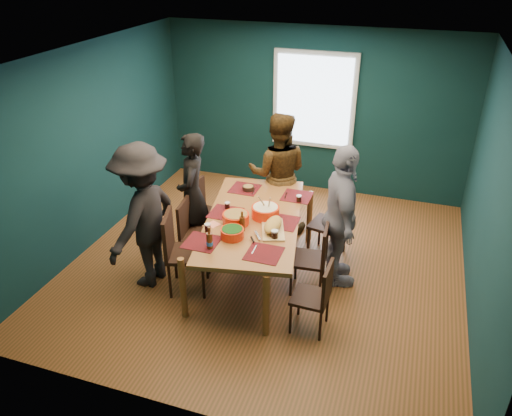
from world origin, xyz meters
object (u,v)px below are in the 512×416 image
Objects in this scene: person_right at (341,217)px; cutting_board at (273,226)px; bowl_herbs at (232,233)px; chair_right_far at (335,220)px; person_far_left at (192,194)px; chair_left_far at (203,208)px; bowl_salad at (236,218)px; chair_right_near at (318,293)px; chair_right_mid at (316,254)px; person_near_left at (143,216)px; chair_left_mid at (192,229)px; chair_left_near at (179,247)px; dining_table at (253,223)px; bowl_dumpling at (265,211)px; person_back at (278,174)px.

person_right is 0.84m from cutting_board.
person_right is at bearing 33.48° from bowl_herbs.
person_far_left reaches higher than chair_right_far.
chair_left_far is at bearing 128.72° from bowl_herbs.
person_far_left is 0.99m from bowl_salad.
chair_right_near is (1.92, -1.31, -0.04)m from chair_left_far.
bowl_salad is (-1.18, -0.42, 0.00)m from person_right.
bowl_herbs is 0.49m from cutting_board.
chair_right_near is at bearing 43.48° from person_far_left.
person_near_left is at bearing -172.47° from chair_right_mid.
chair_left_mid is 1.65m from chair_right_mid.
chair_left_mid is 1.43× the size of cutting_board.
person_far_left is (-1.86, -0.39, 0.28)m from chair_right_far.
chair_left_near reaches higher than chair_right_far.
dining_table is 2.46× the size of chair_right_far.
person_far_left is (-0.04, -0.21, 0.30)m from chair_left_far.
chair_right_far is 0.53× the size of person_near_left.
chair_right_far reaches higher than dining_table.
person_far_left is at bearing 86.88° from chair_left_near.
person_right reaches higher than chair_left_far.
chair_left_mid is 1.96m from chair_right_near.
chair_left_far is 1.44× the size of cutting_board.
person_far_left is at bearing -156.09° from chair_right_far.
person_near_left reaches higher than cutting_board.
chair_left_mid is at bearing 81.62° from chair_left_near.
bowl_salad is (-0.15, -0.20, 0.15)m from dining_table.
chair_left_far is 1.17m from person_near_left.
dining_table is at bearing 81.44° from bowl_herbs.
cutting_board is at bearing 101.11° from person_right.
bowl_dumpling reaches higher than bowl_herbs.
chair_left_far is 0.55× the size of person_far_left.
person_far_left reaches higher than bowl_salad.
chair_left_far is at bearing 59.85° from person_right.
chair_right_far reaches higher than chair_left_mid.
chair_right_mid reaches higher than chair_right_near.
person_back is at bearing 51.46° from chair_left_near.
bowl_dumpling reaches higher than chair_left_far.
chair_left_near is (0.18, -1.10, 0.06)m from chair_left_far.
bowl_dumpling reaches higher than chair_right_far.
person_near_left is (-2.02, -0.44, 0.39)m from chair_right_mid.
person_far_left is (-0.14, 0.37, 0.31)m from chair_left_mid.
chair_left_near is (-0.75, -0.55, -0.16)m from dining_table.
dining_table is 0.54m from bowl_herbs.
bowl_dumpling is at bearing 163.32° from chair_right_mid.
chair_left_mid is 0.88× the size of chair_left_near.
person_far_left is (-0.97, 0.35, 0.08)m from dining_table.
person_near_left reaches higher than bowl_salad.
chair_right_near is 0.47× the size of person_near_left.
dining_table is 2.63× the size of chair_right_mid.
person_right reaches higher than person_back.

